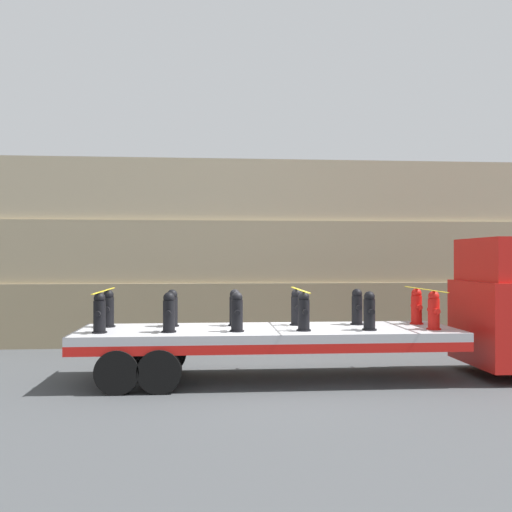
{
  "coord_description": "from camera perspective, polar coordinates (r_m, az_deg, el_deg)",
  "views": [
    {
      "loc": [
        -1.3,
        -12.84,
        2.75
      ],
      "look_at": [
        -0.27,
        0.0,
        2.81
      ],
      "focal_mm": 40.0,
      "sensor_mm": 36.0,
      "label": 1
    }
  ],
  "objects": [
    {
      "name": "cargo_strap_front",
      "position": [
        13.78,
        16.52,
        -3.21
      ],
      "size": [
        0.05,
        2.61,
        0.01
      ],
      "color": "yellow",
      "rests_on": "fire_hydrant_red_near_5"
    },
    {
      "name": "fire_hydrant_black_near_0",
      "position": [
        12.59,
        -15.38,
        -5.55
      ],
      "size": [
        0.32,
        0.51,
        0.86
      ],
      "color": "black",
      "rests_on": "flatbed_trailer"
    },
    {
      "name": "cargo_strap_middle",
      "position": [
        13.02,
        4.42,
        -3.4
      ],
      "size": [
        0.05,
        2.61,
        0.01
      ],
      "color": "yellow",
      "rests_on": "fire_hydrant_black_near_3"
    },
    {
      "name": "fire_hydrant_black_far_3",
      "position": [
        13.57,
        4.07,
        -5.17
      ],
      "size": [
        0.32,
        0.51,
        0.86
      ],
      "color": "black",
      "rests_on": "flatbed_trailer"
    },
    {
      "name": "fire_hydrant_black_far_0",
      "position": [
        13.62,
        -14.54,
        -5.14
      ],
      "size": [
        0.32,
        0.51,
        0.86
      ],
      "color": "black",
      "rests_on": "flatbed_trailer"
    },
    {
      "name": "cargo_strap_rear",
      "position": [
        13.07,
        -14.94,
        -3.38
      ],
      "size": [
        0.05,
        2.61,
        0.01
      ],
      "color": "yellow",
      "rests_on": "fire_hydrant_black_near_0"
    },
    {
      "name": "fire_hydrant_black_far_4",
      "position": [
        13.87,
        10.07,
        -5.06
      ],
      "size": [
        0.32,
        0.51,
        0.86
      ],
      "color": "black",
      "rests_on": "flatbed_trailer"
    },
    {
      "name": "rock_cliff",
      "position": [
        19.43,
        -0.74,
        0.37
      ],
      "size": [
        60.0,
        3.3,
        5.93
      ],
      "color": "gray",
      "rests_on": "ground_plane"
    },
    {
      "name": "fire_hydrant_black_far_1",
      "position": [
        13.45,
        -8.38,
        -5.21
      ],
      "size": [
        0.32,
        0.51,
        0.86
      ],
      "color": "black",
      "rests_on": "flatbed_trailer"
    },
    {
      "name": "fire_hydrant_red_near_5",
      "position": [
        13.32,
        17.35,
        -5.25
      ],
      "size": [
        0.32,
        0.51,
        0.86
      ],
      "color": "red",
      "rests_on": "flatbed_trailer"
    },
    {
      "name": "fire_hydrant_black_near_4",
      "position": [
        12.85,
        11.27,
        -5.44
      ],
      "size": [
        0.32,
        0.51,
        0.86
      ],
      "color": "black",
      "rests_on": "flatbed_trailer"
    },
    {
      "name": "fire_hydrant_black_near_2",
      "position": [
        12.38,
        -1.92,
        -5.64
      ],
      "size": [
        0.32,
        0.51,
        0.86
      ],
      "color": "black",
      "rests_on": "flatbed_trailer"
    },
    {
      "name": "fire_hydrant_black_near_3",
      "position": [
        12.53,
        4.8,
        -5.58
      ],
      "size": [
        0.32,
        0.51,
        0.86
      ],
      "color": "black",
      "rests_on": "flatbed_trailer"
    },
    {
      "name": "ground_plane",
      "position": [
        13.2,
        1.22,
        -12.29
      ],
      "size": [
        120.0,
        120.0,
        0.0
      ],
      "primitive_type": "plane",
      "color": "#3F4244"
    },
    {
      "name": "fire_hydrant_black_near_1",
      "position": [
        12.4,
        -8.71,
        -5.63
      ],
      "size": [
        0.32,
        0.51,
        0.86
      ],
      "color": "black",
      "rests_on": "flatbed_trailer"
    },
    {
      "name": "fire_hydrant_red_far_5",
      "position": [
        14.3,
        15.76,
        -4.91
      ],
      "size": [
        0.32,
        0.51,
        0.86
      ],
      "color": "red",
      "rests_on": "flatbed_trailer"
    },
    {
      "name": "flatbed_trailer",
      "position": [
        12.99,
        -1.13,
        -8.24
      ],
      "size": [
        8.5,
        2.51,
        1.17
      ],
      "color": "#B2B2B7",
      "rests_on": "ground_plane"
    },
    {
      "name": "fire_hydrant_black_far_2",
      "position": [
        13.43,
        -2.13,
        -5.22
      ],
      "size": [
        0.32,
        0.51,
        0.86
      ],
      "color": "black",
      "rests_on": "flatbed_trailer"
    }
  ]
}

